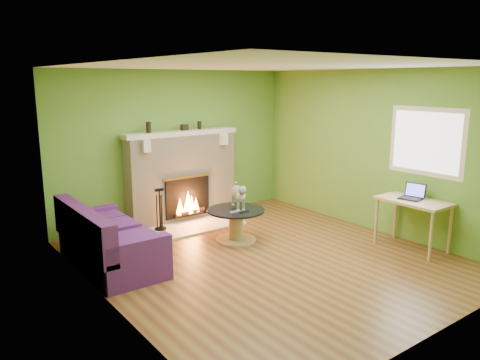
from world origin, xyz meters
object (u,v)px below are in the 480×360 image
(cat, at_px, (238,195))
(sofa, at_px, (107,242))
(desk, at_px, (414,206))
(coffee_table, at_px, (236,223))

(cat, bearing_deg, sofa, -162.65)
(desk, relative_size, cat, 1.52)
(sofa, xyz_separation_m, cat, (2.03, -0.19, 0.38))
(coffee_table, relative_size, cat, 1.34)
(sofa, height_order, desk, sofa)
(desk, bearing_deg, sofa, 151.71)
(coffee_table, bearing_deg, cat, 32.01)
(cat, bearing_deg, coffee_table, -125.34)
(sofa, distance_m, cat, 2.07)
(sofa, relative_size, cat, 2.84)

